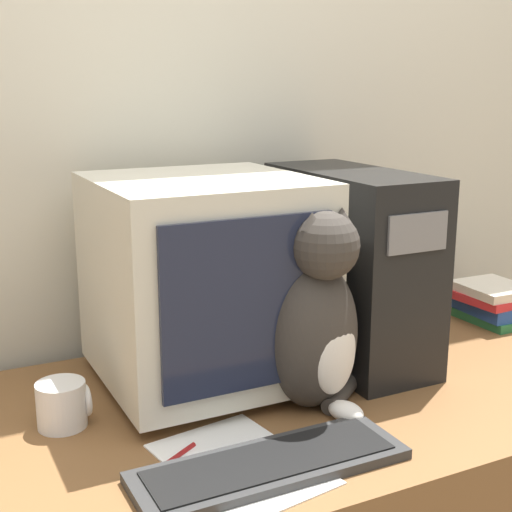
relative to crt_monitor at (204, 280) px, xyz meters
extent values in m
cube|color=beige|center=(0.12, 0.32, 0.28)|extent=(7.00, 0.05, 2.50)
cube|color=beige|center=(0.00, 0.00, -0.21)|extent=(0.30, 0.26, 0.02)
cube|color=beige|center=(0.00, 0.00, 0.01)|extent=(0.42, 0.43, 0.41)
cube|color=#1E2338|center=(0.00, -0.21, 0.01)|extent=(0.34, 0.01, 0.32)
cube|color=black|center=(0.36, -0.01, -0.01)|extent=(0.20, 0.46, 0.43)
cube|color=slate|center=(0.36, -0.24, 0.11)|extent=(0.14, 0.01, 0.08)
cube|color=#2D2D2D|center=(-0.04, -0.38, -0.22)|extent=(0.46, 0.15, 0.02)
cube|color=black|center=(-0.04, -0.38, -0.21)|extent=(0.42, 0.12, 0.00)
ellipsoid|color=#38332D|center=(0.14, -0.20, -0.08)|extent=(0.23, 0.20, 0.29)
ellipsoid|color=white|center=(0.16, -0.26, -0.10)|extent=(0.11, 0.07, 0.16)
sphere|color=#38332D|center=(0.15, -0.23, 0.10)|extent=(0.16, 0.16, 0.13)
cone|color=#38332D|center=(0.12, -0.23, 0.15)|extent=(0.04, 0.04, 0.03)
cone|color=#38332D|center=(0.19, -0.21, 0.15)|extent=(0.04, 0.04, 0.03)
ellipsoid|color=white|center=(0.17, -0.29, -0.21)|extent=(0.07, 0.09, 0.04)
cylinder|color=#38332D|center=(0.23, -0.19, -0.21)|extent=(0.19, 0.16, 0.03)
cube|color=#28703D|center=(0.84, 0.02, -0.21)|extent=(0.13, 0.18, 0.02)
cube|color=#234793|center=(0.84, 0.03, -0.19)|extent=(0.14, 0.19, 0.03)
cube|color=red|center=(0.83, 0.03, -0.16)|extent=(0.16, 0.19, 0.02)
cube|color=beige|center=(0.84, 0.02, -0.13)|extent=(0.16, 0.18, 0.02)
cylinder|color=maroon|center=(-0.19, -0.29, -0.22)|extent=(0.13, 0.09, 0.01)
cube|color=white|center=(-0.08, -0.34, -0.22)|extent=(0.25, 0.32, 0.00)
cylinder|color=white|center=(-0.32, -0.07, -0.18)|extent=(0.09, 0.09, 0.09)
torus|color=white|center=(-0.27, -0.07, -0.18)|extent=(0.01, 0.06, 0.06)
camera|label=1|loc=(-0.54, -1.31, 0.40)|focal=50.00mm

